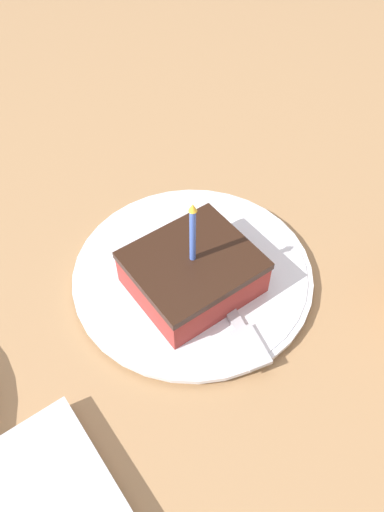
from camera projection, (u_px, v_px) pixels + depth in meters
The scene contains 4 objects.
ground_plane at pixel (176, 299), 0.56m from camera, with size 2.40×2.40×0.04m.
plate at pixel (192, 273), 0.55m from camera, with size 0.26×0.26×0.01m.
cake_slice at pixel (193, 272), 0.51m from camera, with size 0.11×0.12×0.12m.
fork at pixel (224, 301), 0.51m from camera, with size 0.19×0.06×0.00m.
Camera 1 is at (-0.27, 0.18, 0.44)m, focal length 35.00 mm.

